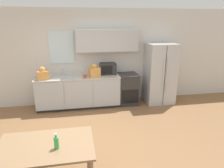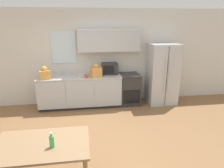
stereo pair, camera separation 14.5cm
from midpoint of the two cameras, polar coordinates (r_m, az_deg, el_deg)
The scene contains 12 objects.
ground_plane at distance 4.22m, azimuth -6.29°, elevation -16.38°, with size 12.00×12.00×0.00m, color olive.
wall_back at distance 5.81m, azimuth -7.57°, elevation 8.17°, with size 12.00×0.38×2.70m.
kitchen_counter at distance 5.72m, azimuth -10.22°, elevation -2.15°, with size 2.30×0.66×0.90m.
oven_range at distance 5.90m, azimuth 3.76°, elevation -1.36°, with size 0.56×0.63×0.89m.
refrigerator at distance 6.04m, azimuth 12.82°, elevation 2.92°, with size 0.82×0.74×1.75m.
kitchen_sink at distance 5.62m, azimuth -14.59°, elevation 2.06°, with size 0.64×0.45×0.20m.
microwave at distance 5.73m, azimuth -1.90°, elevation 4.43°, with size 0.44×0.33×0.32m.
coffee_mug at distance 5.41m, azimuth -8.54°, elevation 2.23°, with size 0.11×0.08×0.10m.
grocery_bag_0 at distance 5.47m, azimuth -5.83°, elevation 3.68°, with size 0.33×0.30×0.37m.
grocery_bag_1 at distance 5.52m, azimuth -19.91°, elevation 2.69°, with size 0.33×0.30×0.34m.
dining_table at distance 2.98m, azimuth -19.79°, elevation -17.83°, with size 1.28×0.81×0.77m.
drink_bottle at distance 2.77m, azimuth -17.12°, elevation -15.66°, with size 0.06×0.06×0.22m.
Camera 1 is at (-0.25, -3.50, 2.34)m, focal length 32.00 mm.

